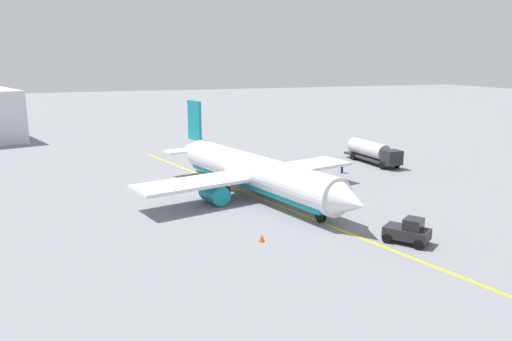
% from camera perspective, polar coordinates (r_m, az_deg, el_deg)
% --- Properties ---
extents(ground_plane, '(400.00, 400.00, 0.00)m').
position_cam_1_polar(ground_plane, '(55.15, 0.00, -3.04)').
color(ground_plane, slate).
extents(airplane, '(33.35, 27.17, 9.70)m').
position_cam_1_polar(airplane, '(54.88, -0.29, -0.24)').
color(airplane, white).
rests_on(airplane, ground).
extents(fuel_tanker, '(11.30, 3.26, 3.15)m').
position_cam_1_polar(fuel_tanker, '(74.65, 13.31, 2.14)').
color(fuel_tanker, '#2D2D33').
rests_on(fuel_tanker, ground).
extents(pushback_tug, '(4.10, 3.84, 2.20)m').
position_cam_1_polar(pushback_tug, '(43.16, 17.16, -6.74)').
color(pushback_tug, '#232328').
rests_on(pushback_tug, ground).
extents(refueling_worker, '(0.63, 0.58, 1.71)m').
position_cam_1_polar(refueling_worker, '(67.51, 9.91, 0.41)').
color(refueling_worker, navy).
rests_on(refueling_worker, ground).
extents(safety_cone_nose, '(0.55, 0.55, 0.61)m').
position_cam_1_polar(safety_cone_nose, '(41.82, 0.66, -7.81)').
color(safety_cone_nose, '#F2590F').
rests_on(safety_cone_nose, ground).
extents(taxi_line_marking, '(59.70, 15.60, 0.01)m').
position_cam_1_polar(taxi_line_marking, '(55.15, 0.00, -3.04)').
color(taxi_line_marking, yellow).
rests_on(taxi_line_marking, ground).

